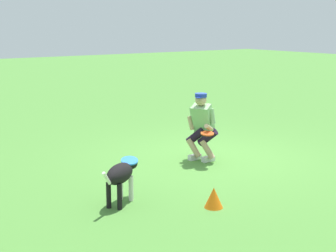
% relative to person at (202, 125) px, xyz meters
% --- Properties ---
extents(ground_plane, '(60.00, 60.00, 0.00)m').
position_rel_person_xyz_m(ground_plane, '(-0.33, -0.02, -0.70)').
color(ground_plane, '#4D8837').
extents(person, '(0.52, 0.70, 1.29)m').
position_rel_person_xyz_m(person, '(0.00, 0.00, 0.00)').
color(person, silver).
rests_on(person, ground_plane).
extents(dog, '(0.91, 0.65, 0.62)m').
position_rel_person_xyz_m(dog, '(2.40, 1.12, -0.27)').
color(dog, black).
rests_on(dog, ground_plane).
extents(frisbee_flying, '(0.35, 0.35, 0.11)m').
position_rel_person_xyz_m(frisbee_flying, '(2.19, 1.00, -0.12)').
color(frisbee_flying, '#2F84EF').
extents(frisbee_held, '(0.25, 0.25, 0.06)m').
position_rel_person_xyz_m(frisbee_held, '(0.16, 0.35, -0.09)').
color(frisbee_held, '#E14B1F').
rests_on(frisbee_held, person).
extents(training_cone, '(0.27, 0.27, 0.30)m').
position_rel_person_xyz_m(training_cone, '(1.43, 2.03, -0.55)').
color(training_cone, orange).
rests_on(training_cone, ground_plane).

